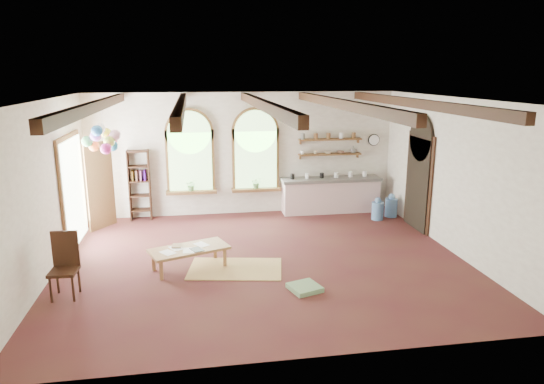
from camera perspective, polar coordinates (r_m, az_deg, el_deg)
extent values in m
plane|color=#502721|center=(9.86, -1.01, -8.04)|extent=(8.00, 8.00, 0.00)
cube|color=brown|center=(12.70, -9.58, 3.56)|extent=(1.24, 0.08, 1.64)
cylinder|color=brown|center=(12.58, -9.72, 6.92)|extent=(1.24, 0.08, 1.24)
cube|color=#7EAF69|center=(12.66, -9.58, 3.53)|extent=(1.10, 0.04, 1.50)
cube|color=brown|center=(12.77, -9.44, 0.00)|extent=(1.30, 0.28, 0.08)
cube|color=brown|center=(12.80, -1.93, 3.83)|extent=(1.24, 0.08, 1.64)
cylinder|color=brown|center=(12.69, -1.96, 7.17)|extent=(1.24, 0.08, 1.24)
cube|color=#7EAF69|center=(12.76, -1.91, 3.80)|extent=(1.10, 0.04, 1.50)
cube|color=brown|center=(12.87, -1.85, 0.30)|extent=(1.30, 0.28, 0.08)
cube|color=brown|center=(11.46, -22.37, 0.05)|extent=(0.10, 1.90, 2.50)
cube|color=black|center=(12.07, 16.78, 0.93)|extent=(0.10, 1.30, 2.40)
cube|color=beige|center=(13.18, 6.89, -0.50)|extent=(2.60, 0.55, 0.86)
cube|color=slate|center=(13.08, 6.95, 1.50)|extent=(2.68, 0.62, 0.08)
cube|color=brown|center=(13.12, 6.81, 4.44)|extent=(1.70, 0.24, 0.04)
cube|color=brown|center=(13.07, 6.86, 6.17)|extent=(1.70, 0.24, 0.04)
cylinder|color=black|center=(13.54, 11.90, 6.02)|extent=(0.32, 0.04, 0.32)
cube|color=#381C11|center=(12.79, -16.44, 0.74)|extent=(0.03, 0.32, 1.80)
cube|color=#381C11|center=(12.74, -14.21, 0.84)|extent=(0.03, 0.32, 1.80)
cube|color=#A97E4D|center=(9.47, -9.72, -6.65)|extent=(1.62, 1.15, 0.05)
cube|color=#A97E4D|center=(9.16, -12.89, -8.94)|extent=(0.07, 0.07, 0.37)
cube|color=#A97E4D|center=(9.56, -5.58, -7.65)|extent=(0.07, 0.07, 0.37)
cube|color=#A97E4D|center=(9.59, -13.75, -7.94)|extent=(0.07, 0.07, 0.37)
cube|color=#A97E4D|center=(9.97, -6.72, -6.76)|extent=(0.07, 0.07, 0.37)
cube|color=#381C11|center=(8.88, -23.30, -8.60)|extent=(0.46, 0.46, 0.05)
cube|color=#381C11|center=(8.94, -23.13, -6.20)|extent=(0.44, 0.07, 0.65)
cube|color=tan|center=(9.48, -4.33, -8.98)|extent=(1.94, 1.39, 0.02)
cube|color=#6D9365|center=(8.61, 3.87, -11.17)|extent=(0.62, 0.62, 0.09)
cylinder|color=#5784BB|center=(13.08, 13.83, -1.79)|extent=(0.32, 0.32, 0.48)
sphere|color=#5784BB|center=(13.00, 13.91, -0.54)|extent=(0.17, 0.17, 0.17)
cylinder|color=#5784BB|center=(12.73, 12.31, -2.19)|extent=(0.30, 0.30, 0.46)
sphere|color=#5784BB|center=(12.66, 12.38, -0.98)|extent=(0.16, 0.16, 0.16)
cylinder|color=white|center=(10.75, -19.39, 8.26)|extent=(0.01, 0.01, 0.85)
sphere|color=teal|center=(10.86, -18.25, 5.18)|extent=(0.23, 0.23, 0.23)
sphere|color=#FF5497|center=(10.98, -18.29, 5.90)|extent=(0.23, 0.23, 0.23)
sphere|color=#FBFF35|center=(11.10, -18.93, 6.56)|extent=(0.23, 0.23, 0.23)
sphere|color=white|center=(10.93, -19.63, 7.03)|extent=(0.23, 0.23, 0.23)
sphere|color=orange|center=(10.96, -20.20, 5.10)|extent=(0.23, 0.23, 0.23)
sphere|color=#429A4F|center=(10.82, -20.91, 5.58)|extent=(0.23, 0.23, 0.23)
sphere|color=#A55BC3|center=(10.70, -20.03, 6.22)|extent=(0.23, 0.23, 0.23)
sphere|color=#2F7CCA|center=(10.55, -19.90, 6.79)|extent=(0.23, 0.23, 0.23)
sphere|color=#EF35AE|center=(10.49, -18.95, 4.84)|extent=(0.23, 0.23, 0.23)
sphere|color=#CDF657|center=(10.67, -18.60, 5.66)|extent=(0.23, 0.23, 0.23)
sphere|color=#FBB9D0|center=(10.71, -17.97, 6.38)|extent=(0.23, 0.23, 0.23)
imported|color=olive|center=(9.60, -11.67, -6.22)|extent=(0.20, 0.28, 0.02)
cube|color=black|center=(9.34, -8.85, -6.70)|extent=(0.29, 0.33, 0.01)
imported|color=#598C4C|center=(12.70, -9.47, 0.80)|extent=(0.27, 0.23, 0.30)
imported|color=#598C4C|center=(12.80, -1.84, 1.09)|extent=(0.27, 0.23, 0.30)
imported|color=white|center=(12.93, 3.61, 4.67)|extent=(0.12, 0.10, 0.10)
imported|color=beige|center=(13.01, 5.12, 4.69)|extent=(0.10, 0.10, 0.09)
imported|color=beige|center=(13.10, 6.61, 4.63)|extent=(0.22, 0.22, 0.05)
imported|color=#8C664C|center=(13.20, 8.08, 4.67)|extent=(0.20, 0.20, 0.06)
imported|color=slate|center=(13.30, 9.53, 4.97)|extent=(0.18, 0.18, 0.19)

